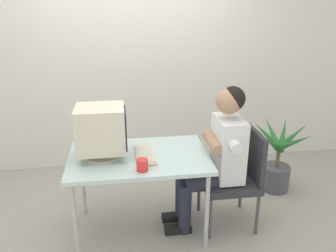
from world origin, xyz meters
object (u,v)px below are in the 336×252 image
office_chair (236,174)px  person_seated (217,152)px  keyboard (145,154)px  desk (139,162)px  crt_monitor (101,130)px  potted_plant (278,161)px  desk_mug (142,165)px

office_chair → person_seated: bearing=180.0°
office_chair → keyboard: bearing=-179.8°
desk → crt_monitor: 0.42m
crt_monitor → keyboard: crt_monitor is taller
potted_plant → desk_mug: desk_mug is taller
crt_monitor → potted_plant: (1.78, 0.47, -0.63)m
crt_monitor → keyboard: 0.41m
keyboard → person_seated: 0.62m
person_seated → potted_plant: 1.02m
keyboard → potted_plant: (1.43, 0.49, -0.40)m
crt_monitor → potted_plant: size_ratio=0.55×
office_chair → desk_mug: office_chair is taller
desk → desk_mug: 0.28m
crt_monitor → keyboard: size_ratio=1.06×
desk_mug → keyboard: bearing=80.1°
office_chair → potted_plant: bearing=37.7°
desk → crt_monitor: bearing=178.1°
keyboard → person_seated: (0.62, 0.00, -0.03)m
keyboard → person_seated: size_ratio=0.31×
desk → keyboard: 0.09m
crt_monitor → desk_mug: (0.30, -0.27, -0.20)m
person_seated → potted_plant: size_ratio=1.64×
potted_plant → desk_mug: bearing=-153.4°
office_chair → desk_mug: (-0.85, -0.25, 0.28)m
desk → crt_monitor: (-0.29, 0.01, 0.30)m
desk_mug → desk: bearing=92.4°
desk_mug → potted_plant: bearing=26.6°
potted_plant → desk_mug: size_ratio=7.90×
person_seated → potted_plant: person_seated is taller
office_chair → potted_plant: office_chair is taller
potted_plant → person_seated: bearing=-149.2°
desk → crt_monitor: size_ratio=2.67×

